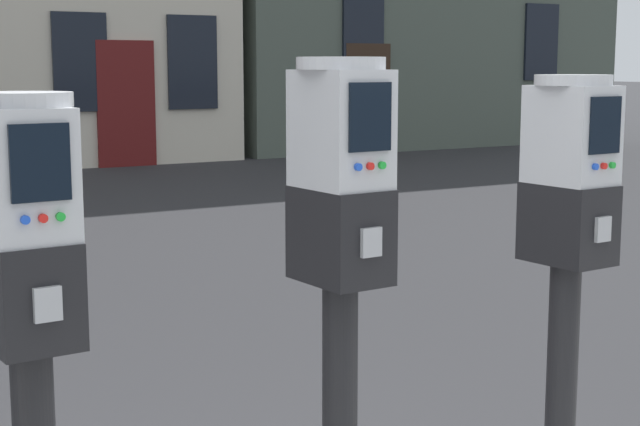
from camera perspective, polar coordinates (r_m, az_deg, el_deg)
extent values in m
cube|color=black|center=(2.12, -16.77, -4.47)|extent=(0.19, 0.25, 0.22)
cube|color=#A5A8AD|center=(2.00, -15.68, -5.18)|extent=(0.06, 0.02, 0.07)
cube|color=#B7BABF|center=(2.08, -17.07, 2.21)|extent=(0.19, 0.24, 0.27)
cube|color=black|center=(1.96, -16.08, 2.85)|extent=(0.12, 0.02, 0.15)
cylinder|color=blue|center=(1.96, -16.90, -0.39)|extent=(0.02, 0.01, 0.02)
cylinder|color=red|center=(1.97, -15.93, -0.30)|extent=(0.02, 0.01, 0.02)
cylinder|color=green|center=(1.98, -14.98, -0.21)|extent=(0.02, 0.01, 0.02)
cylinder|color=#B7BABF|center=(2.07, -17.25, 6.37)|extent=(0.23, 0.23, 0.03)
cube|color=black|center=(2.39, 1.21, -1.28)|extent=(0.19, 0.25, 0.23)
cube|color=#A5A8AD|center=(2.29, 3.03, -1.73)|extent=(0.06, 0.02, 0.07)
cube|color=#B7BABF|center=(2.36, 1.23, 4.94)|extent=(0.19, 0.24, 0.29)
cube|color=black|center=(2.27, 2.96, 5.64)|extent=(0.12, 0.02, 0.16)
cylinder|color=blue|center=(2.25, 2.26, 2.71)|extent=(0.02, 0.01, 0.02)
cylinder|color=red|center=(2.27, 2.97, 2.76)|extent=(0.02, 0.01, 0.02)
cylinder|color=green|center=(2.29, 3.67, 2.81)|extent=(0.02, 0.01, 0.02)
cylinder|color=#B7BABF|center=(2.36, 1.24, 8.78)|extent=(0.23, 0.23, 0.03)
cylinder|color=black|center=(3.02, 13.90, -11.96)|extent=(0.10, 0.10, 0.98)
cube|color=black|center=(2.87, 14.33, -0.58)|extent=(0.19, 0.25, 0.23)
cube|color=#A5A8AD|center=(2.79, 16.27, -0.92)|extent=(0.06, 0.02, 0.07)
cube|color=#B7BABF|center=(2.84, 14.52, 4.45)|extent=(0.19, 0.24, 0.28)
cube|color=black|center=(2.76, 16.39, 4.96)|extent=(0.12, 0.02, 0.16)
cylinder|color=blue|center=(2.74, 15.86, 2.63)|extent=(0.02, 0.01, 0.02)
cylinder|color=red|center=(2.77, 16.32, 2.66)|extent=(0.02, 0.01, 0.02)
cylinder|color=green|center=(2.80, 16.78, 2.70)|extent=(0.02, 0.01, 0.02)
cylinder|color=#B7BABF|center=(2.83, 14.64, 7.56)|extent=(0.23, 0.23, 0.03)
cube|color=black|center=(16.40, -13.88, 8.59)|extent=(0.90, 0.06, 1.60)
cube|color=black|center=(17.06, -7.48, 8.76)|extent=(0.90, 0.06, 1.60)
cube|color=#591414|center=(16.64, -11.30, 6.30)|extent=(1.00, 0.07, 2.10)
cube|color=black|center=(18.70, 2.55, 10.14)|extent=(0.90, 0.06, 1.60)
cube|color=black|center=(21.47, 12.85, 9.74)|extent=(0.90, 0.06, 1.60)
cube|color=black|center=(18.76, 2.80, 6.70)|extent=(1.00, 0.07, 2.10)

